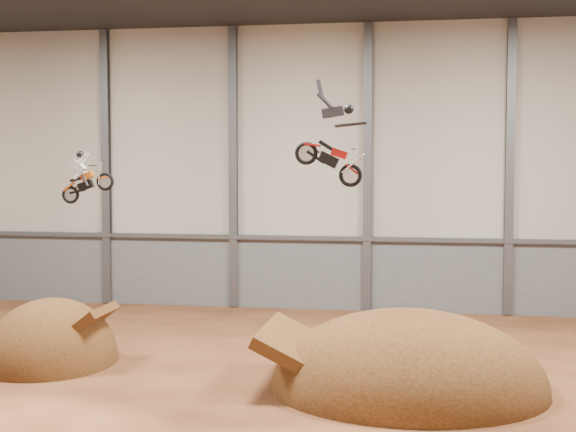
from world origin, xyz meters
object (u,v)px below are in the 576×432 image
at_px(fmx_rider_a, 90,171).
at_px(takeoff_ramp, 51,363).
at_px(landing_ramp, 408,389).
at_px(fmx_rider_b, 323,133).

bearing_deg(fmx_rider_a, takeoff_ramp, -166.19).
xyz_separation_m(takeoff_ramp, landing_ramp, (12.83, -1.33, 0.00)).
bearing_deg(fmx_rider_a, fmx_rider_b, -9.07).
relative_size(takeoff_ramp, fmx_rider_b, 1.73).
height_order(fmx_rider_a, fmx_rider_b, fmx_rider_b).
xyz_separation_m(takeoff_ramp, fmx_rider_a, (1.46, 0.39, 6.96)).
bearing_deg(takeoff_ramp, fmx_rider_b, -4.37).
distance_m(fmx_rider_a, fmx_rider_b, 8.73).
bearing_deg(takeoff_ramp, fmx_rider_a, 15.16).
bearing_deg(fmx_rider_a, landing_ramp, -9.97).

